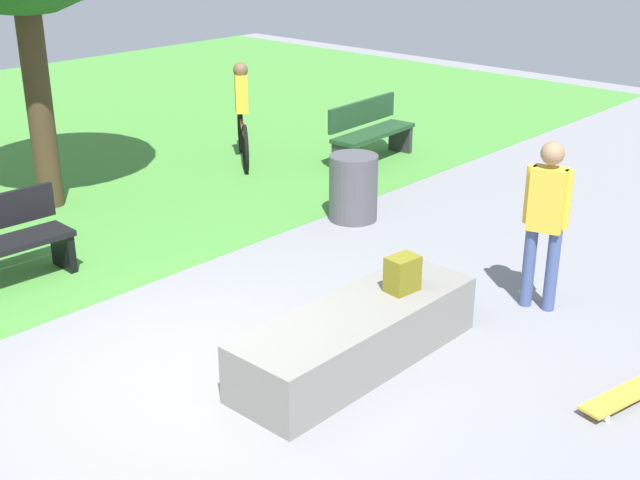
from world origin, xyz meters
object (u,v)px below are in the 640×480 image
skater_performing_trick (546,214)px  trash_bin (353,188)px  skateboard_by_ledge (621,397)px  concrete_ledge (357,336)px  park_bench_far_left (370,130)px  backpack_on_ledge (402,274)px  cyclist_on_bicycle (242,120)px

skater_performing_trick → trash_bin: skater_performing_trick is taller
skateboard_by_ledge → skater_performing_trick: bearing=50.9°
concrete_ledge → park_bench_far_left: bearing=38.5°
park_bench_far_left → backpack_on_ledge: bearing=-137.8°
concrete_ledge → park_bench_far_left: park_bench_far_left is taller
concrete_ledge → trash_bin: trash_bin is taller
backpack_on_ledge → skater_performing_trick: 1.59m
skateboard_by_ledge → backpack_on_ledge: bearing=101.1°
skateboard_by_ledge → cyclist_on_bicycle: (2.56, 7.15, 0.57)m
concrete_ledge → backpack_on_ledge: bearing=-5.4°
skater_performing_trick → skateboard_by_ledge: size_ratio=2.01×
backpack_on_ledge → trash_bin: bearing=55.0°
backpack_on_ledge → park_bench_far_left: bearing=49.1°
backpack_on_ledge → cyclist_on_bicycle: bearing=67.8°
concrete_ledge → park_bench_far_left: (4.74, 3.77, 0.23)m
concrete_ledge → park_bench_far_left: size_ratio=1.48×
park_bench_far_left → skateboard_by_ledge: bearing=-123.9°
park_bench_far_left → cyclist_on_bicycle: bearing=131.3°
skater_performing_trick → park_bench_far_left: skater_performing_trick is taller
skateboard_by_ledge → trash_bin: (1.74, 4.24, 0.35)m
backpack_on_ledge → skateboard_by_ledge: size_ratio=0.39×
park_bench_far_left → cyclist_on_bicycle: 1.93m
concrete_ledge → backpack_on_ledge: (0.53, -0.05, 0.41)m
backpack_on_ledge → concrete_ledge: bearing=-178.5°
cyclist_on_bicycle → trash_bin: bearing=-105.8°
backpack_on_ledge → cyclist_on_bicycle: size_ratio=0.21×
concrete_ledge → cyclist_on_bicycle: bearing=56.4°
concrete_ledge → skater_performing_trick: size_ratio=1.46×
concrete_ledge → backpack_on_ledge: backpack_on_ledge is taller
park_bench_far_left → concrete_ledge: bearing=-141.5°
park_bench_far_left → trash_bin: (-2.09, -1.46, -0.07)m
concrete_ledge → backpack_on_ledge: size_ratio=7.55×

